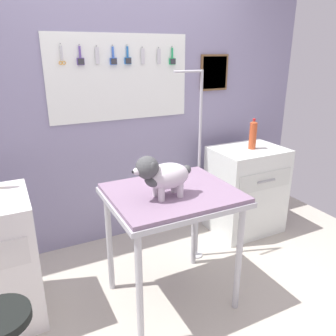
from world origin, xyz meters
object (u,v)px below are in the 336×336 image
(grooming_table, at_px, (172,203))
(stool, at_px, (1,334))
(soda_bottle, at_px, (253,135))
(grooming_arm, at_px, (198,178))
(dog, at_px, (162,175))
(cabinet_right, at_px, (246,190))

(grooming_table, height_order, stool, grooming_table)
(stool, xyz_separation_m, soda_bottle, (2.27, 0.92, 0.54))
(grooming_table, relative_size, soda_bottle, 2.97)
(grooming_arm, bearing_deg, soda_bottle, 15.40)
(grooming_arm, distance_m, dog, 0.75)
(grooming_table, height_order, grooming_arm, grooming_arm)
(grooming_table, xyz_separation_m, stool, (-1.10, -0.34, -0.32))
(cabinet_right, bearing_deg, grooming_table, -152.60)
(grooming_arm, relative_size, stool, 2.81)
(dog, height_order, soda_bottle, dog)
(grooming_table, xyz_separation_m, dog, (-0.10, -0.07, 0.25))
(cabinet_right, xyz_separation_m, stool, (-2.25, -0.94, 0.03))
(soda_bottle, bearing_deg, dog, -153.01)
(grooming_table, distance_m, soda_bottle, 1.32)
(stool, bearing_deg, grooming_arm, 25.11)
(soda_bottle, bearing_deg, grooming_arm, -164.60)
(cabinet_right, xyz_separation_m, soda_bottle, (0.02, -0.02, 0.57))
(grooming_arm, bearing_deg, stool, -154.89)
(dog, distance_m, soda_bottle, 1.42)
(grooming_table, distance_m, dog, 0.28)
(grooming_arm, distance_m, stool, 1.73)
(grooming_arm, bearing_deg, dog, -140.57)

